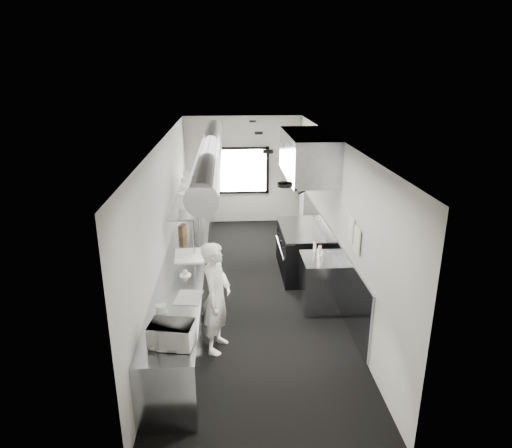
{
  "coord_description": "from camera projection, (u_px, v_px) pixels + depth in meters",
  "views": [
    {
      "loc": [
        -0.4,
        -7.61,
        3.94
      ],
      "look_at": [
        0.07,
        -0.2,
        1.36
      ],
      "focal_mm": 31.68,
      "sensor_mm": 36.0,
      "label": 1
    }
  ],
  "objects": [
    {
      "name": "squeeze_bottle_d",
      "position": [
        320.0,
        251.0,
        7.67
      ],
      "size": [
        0.08,
        0.08,
        0.18
      ],
      "primitive_type": "cylinder",
      "rotation": [
        0.0,
        0.0,
        -0.27
      ],
      "color": "silver",
      "rests_on": "bottle_station"
    },
    {
      "name": "notice_sheet_a",
      "position": [
        351.0,
        229.0,
        6.92
      ],
      "size": [
        0.02,
        0.28,
        0.38
      ],
      "primitive_type": "cube",
      "color": "silver",
      "rests_on": "wall_right"
    },
    {
      "name": "wall_back",
      "position": [
        243.0,
        170.0,
        11.8
      ],
      "size": [
        3.0,
        0.02,
        2.8
      ],
      "primitive_type": "cube",
      "color": "#B3B2AA",
      "rests_on": "floor"
    },
    {
      "name": "exhaust_hood",
      "position": [
        308.0,
        155.0,
        8.43
      ],
      "size": [
        0.81,
        2.2,
        0.88
      ],
      "color": "gray",
      "rests_on": "ceiling"
    },
    {
      "name": "squeeze_bottle_a",
      "position": [
        320.0,
        260.0,
        7.3
      ],
      "size": [
        0.08,
        0.08,
        0.18
      ],
      "primitive_type": "cylinder",
      "rotation": [
        0.0,
        0.0,
        0.4
      ],
      "color": "silver",
      "rests_on": "bottle_station"
    },
    {
      "name": "squeeze_bottle_e",
      "position": [
        315.0,
        246.0,
        7.89
      ],
      "size": [
        0.06,
        0.06,
        0.16
      ],
      "primitive_type": "cylinder",
      "rotation": [
        0.0,
        0.0,
        0.17
      ],
      "color": "silver",
      "rests_on": "bottle_station"
    },
    {
      "name": "wall_left",
      "position": [
        166.0,
        220.0,
        7.94
      ],
      "size": [
        0.02,
        8.0,
        2.8
      ],
      "primitive_type": "cube",
      "color": "#B3B2AA",
      "rests_on": "floor"
    },
    {
      "name": "wall_right",
      "position": [
        334.0,
        217.0,
        8.12
      ],
      "size": [
        0.02,
        8.0,
        2.8
      ],
      "primitive_type": "cube",
      "color": "#B3B2AA",
      "rests_on": "floor"
    },
    {
      "name": "deli_tub_b",
      "position": [
        161.0,
        309.0,
        5.91
      ],
      "size": [
        0.18,
        0.18,
        0.1
      ],
      "primitive_type": "cylinder",
      "rotation": [
        0.0,
        0.0,
        0.32
      ],
      "color": "#ABB8A9",
      "rests_on": "prep_counter"
    },
    {
      "name": "range",
      "position": [
        301.0,
        250.0,
        9.06
      ],
      "size": [
        0.88,
        1.6,
        0.94
      ],
      "color": "black",
      "rests_on": "floor"
    },
    {
      "name": "notice_sheet_b",
      "position": [
        357.0,
        240.0,
        6.61
      ],
      "size": [
        0.02,
        0.28,
        0.38
      ],
      "primitive_type": "cube",
      "color": "silver",
      "rests_on": "wall_right"
    },
    {
      "name": "wall_cladding",
      "position": [
        327.0,
        254.0,
        8.68
      ],
      "size": [
        0.03,
        5.5,
        1.1
      ],
      "primitive_type": "cube",
      "color": "gray",
      "rests_on": "wall_right"
    },
    {
      "name": "plate_stack_a",
      "position": [
        185.0,
        200.0,
        8.02
      ],
      "size": [
        0.26,
        0.26,
        0.27
      ],
      "primitive_type": "cylinder",
      "rotation": [
        0.0,
        0.0,
        0.11
      ],
      "color": "white",
      "rests_on": "pass_shelf"
    },
    {
      "name": "plate_stack_c",
      "position": [
        187.0,
        186.0,
        8.91
      ],
      "size": [
        0.29,
        0.29,
        0.32
      ],
      "primitive_type": "cylinder",
      "rotation": [
        0.0,
        0.0,
        0.36
      ],
      "color": "white",
      "rests_on": "pass_shelf"
    },
    {
      "name": "newspaper",
      "position": [
        189.0,
        297.0,
        6.29
      ],
      "size": [
        0.4,
        0.48,
        0.01
      ],
      "primitive_type": "cube",
      "rotation": [
        0.0,
        0.0,
        -0.13
      ],
      "color": "white",
      "rests_on": "prep_counter"
    },
    {
      "name": "floor",
      "position": [
        251.0,
        289.0,
        8.49
      ],
      "size": [
        3.0,
        8.0,
        0.01
      ],
      "primitive_type": "cube",
      "color": "black",
      "rests_on": "ground"
    },
    {
      "name": "plate_stack_d",
      "position": [
        189.0,
        179.0,
        9.38
      ],
      "size": [
        0.27,
        0.27,
        0.35
      ],
      "primitive_type": "cylinder",
      "rotation": [
        0.0,
        0.0,
        -0.23
      ],
      "color": "white",
      "rests_on": "pass_shelf"
    },
    {
      "name": "cutting_board",
      "position": [
        189.0,
        256.0,
        7.69
      ],
      "size": [
        0.52,
        0.67,
        0.02
      ],
      "primitive_type": "cube",
      "rotation": [
        0.0,
        0.0,
        0.07
      ],
      "color": "silver",
      "rests_on": "prep_counter"
    },
    {
      "name": "pastry",
      "position": [
        185.0,
        272.0,
        6.96
      ],
      "size": [
        0.08,
        0.08,
        0.08
      ],
      "primitive_type": "sphere",
      "color": "tan",
      "rests_on": "small_plate"
    },
    {
      "name": "small_plate",
      "position": [
        185.0,
        275.0,
        6.97
      ],
      "size": [
        0.18,
        0.18,
        0.01
      ],
      "primitive_type": "cylinder",
      "rotation": [
        0.0,
        0.0,
        0.02
      ],
      "color": "white",
      "rests_on": "prep_counter"
    },
    {
      "name": "microwave",
      "position": [
        172.0,
        334.0,
        5.18
      ],
      "size": [
        0.52,
        0.43,
        0.28
      ],
      "primitive_type": "imported",
      "rotation": [
        0.0,
        0.0,
        -0.17
      ],
      "color": "white",
      "rests_on": "prep_counter"
    },
    {
      "name": "line_cook",
      "position": [
        216.0,
        297.0,
        6.44
      ],
      "size": [
        0.56,
        0.7,
        1.67
      ],
      "primitive_type": "imported",
      "rotation": [
        0.0,
        0.0,
        1.28
      ],
      "color": "white",
      "rests_on": "floor"
    },
    {
      "name": "wall_front",
      "position": [
        274.0,
        352.0,
        4.26
      ],
      "size": [
        3.0,
        0.02,
        2.8
      ],
      "primitive_type": "cube",
      "color": "#B3B2AA",
      "rests_on": "floor"
    },
    {
      "name": "ceiling",
      "position": [
        251.0,
        139.0,
        7.57
      ],
      "size": [
        3.0,
        8.0,
        0.01
      ],
      "primitive_type": "cube",
      "color": "silver",
      "rests_on": "wall_back"
    },
    {
      "name": "squeeze_bottle_c",
      "position": [
        319.0,
        254.0,
        7.57
      ],
      "size": [
        0.07,
        0.07,
        0.18
      ],
      "primitive_type": "cylinder",
      "rotation": [
        0.0,
        0.0,
        -0.11
      ],
      "color": "silver",
      "rests_on": "bottle_station"
    },
    {
      "name": "pass_shelf",
      "position": [
        188.0,
        197.0,
        8.86
      ],
      "size": [
        0.45,
        3.0,
        0.68
      ],
      "color": "gray",
      "rests_on": "prep_counter"
    },
    {
      "name": "prep_counter",
      "position": [
        187.0,
        281.0,
        7.8
      ],
      "size": [
        0.7,
        6.0,
        0.9
      ],
      "primitive_type": "cube",
      "color": "gray",
      "rests_on": "floor"
    },
    {
      "name": "service_window",
      "position": [
        243.0,
        171.0,
        11.77
      ],
      "size": [
        1.36,
        0.05,
        1.25
      ],
      "color": "white",
      "rests_on": "wall_back"
    },
    {
      "name": "plate_stack_b",
      "position": [
        187.0,
        192.0,
        8.53
      ],
      "size": [
        0.25,
        0.25,
        0.29
      ],
      "primitive_type": "cylinder",
      "rotation": [
        0.0,
        0.0,
        -0.1
      ],
      "color": "white",
      "rests_on": "pass_shelf"
    },
    {
      "name": "knife_block",
      "position": [
        182.0,
        230.0,
        8.59
      ],
      "size": [
        0.15,
        0.22,
        0.22
      ],
      "primitive_type": "cube",
      "rotation": [
        0.0,
        0.0,
        -0.29
      ],
      "color": "#543A1D",
      "rests_on": "prep_counter"
    },
    {
      "name": "deli_tub_a",
      "position": [
        158.0,
        325.0,
        5.54
      ],
      "size": [
        0.17,
        0.17,
        0.09
      ],
      "primitive_type": "cylinder",
      "rotation": [
        0.0,
        0.0,
        0.36
      ],
      "color": "#ABB8A9",
      "rests_on": "prep_counter"
    },
    {
      "name": "bottle_station",
      "position": [
        320.0,
        282.0,
        7.75
      ],
      "size": [
        0.65,
        0.8,
        0.9
      ],
      "primitive_type": "cube",
      "color": "gray",
      "rests_on": "floor"
    },
    {
      "name": "hvac_duct",
      "position": [
        210.0,
        151.0,
        7.99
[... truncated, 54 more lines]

